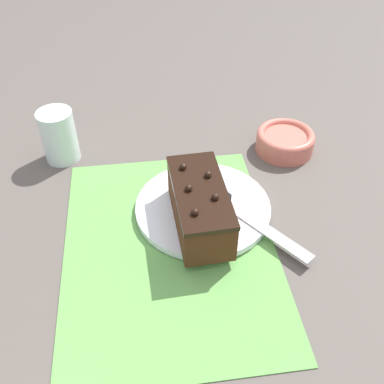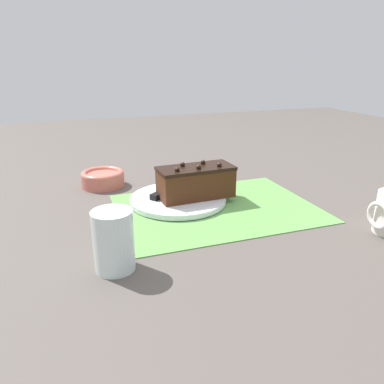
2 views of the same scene
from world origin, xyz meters
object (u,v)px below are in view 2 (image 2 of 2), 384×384
(cake_plate, at_px, (178,199))
(small_bowl, at_px, (103,178))
(chocolate_cake, at_px, (196,182))
(serving_knife, at_px, (174,189))
(drinking_glass, at_px, (114,241))

(cake_plate, relative_size, small_bowl, 2.01)
(cake_plate, distance_m, chocolate_cake, 0.06)
(serving_knife, bearing_deg, small_bowl, -168.88)
(chocolate_cake, height_order, small_bowl, chocolate_cake)
(cake_plate, height_order, serving_knife, serving_knife)
(cake_plate, height_order, chocolate_cake, chocolate_cake)
(cake_plate, bearing_deg, serving_knife, -93.38)
(drinking_glass, height_order, small_bowl, drinking_glass)
(chocolate_cake, relative_size, small_bowl, 1.59)
(serving_knife, relative_size, small_bowl, 1.87)
(cake_plate, xyz_separation_m, small_bowl, (0.16, -0.19, 0.01))
(small_bowl, bearing_deg, drinking_glass, 85.65)
(cake_plate, xyz_separation_m, serving_knife, (-0.00, -0.04, 0.01))
(cake_plate, bearing_deg, chocolate_cake, 163.68)
(cake_plate, bearing_deg, small_bowl, -50.71)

